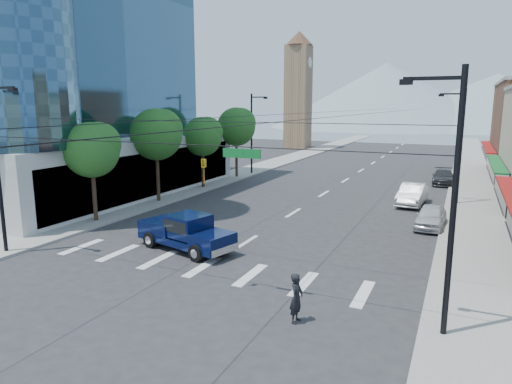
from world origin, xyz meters
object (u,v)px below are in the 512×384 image
at_px(parked_car_far, 443,177).
at_px(pickup_truck, 186,231).
at_px(pedestrian, 296,298).
at_px(parked_car_mid, 412,194).
at_px(parked_car_near, 431,217).

bearing_deg(parked_car_far, pickup_truck, -114.92).
xyz_separation_m(pedestrian, parked_car_far, (3.53, 33.74, -0.20)).
bearing_deg(pickup_truck, pedestrian, -18.73).
xyz_separation_m(pickup_truck, parked_car_far, (11.83, 28.24, -0.31)).
relative_size(pedestrian, parked_car_mid, 0.37).
relative_size(pickup_truck, parked_car_near, 1.45).
xyz_separation_m(pedestrian, parked_car_near, (3.53, 15.83, -0.20)).
xyz_separation_m(pickup_truck, pedestrian, (8.30, -5.50, -0.11)).
relative_size(pedestrian, parked_car_near, 0.43).
bearing_deg(parked_car_mid, pedestrian, -90.31).
distance_m(parked_car_near, parked_car_mid, 6.94).
height_order(pickup_truck, parked_car_far, pickup_truck).
bearing_deg(parked_car_near, pedestrian, -99.70).
bearing_deg(parked_car_mid, parked_car_near, -70.88).
distance_m(parked_car_near, parked_car_far, 17.91).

